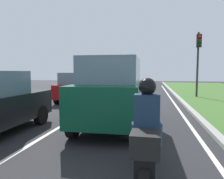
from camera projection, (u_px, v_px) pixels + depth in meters
The scene contains 9 objects.
ground_plane at pixel (113, 102), 12.39m from camera, with size 60.00×60.00×0.00m, color #262628.
lane_line_center at pixel (101, 102), 12.53m from camera, with size 0.12×32.00×0.01m, color silver.
lane_line_right_edge at pixel (175, 104), 11.71m from camera, with size 0.12×32.00×0.01m, color silver.
curb_right at pixel (184, 103), 11.61m from camera, with size 0.24×48.00×0.12m, color #9E9B93.
car_suv_ahead at pixel (113, 92), 6.99m from camera, with size 2.04×4.53×2.28m.
car_hatchback_far at pixel (77, 87), 12.78m from camera, with size 1.79×3.73×1.78m.
motorcycle at pixel (146, 151), 3.32m from camera, with size 0.41×1.90×1.01m.
rider_person at pixel (147, 112), 3.31m from camera, with size 0.50×0.40×1.16m.
traffic_light_near_right at pixel (198, 53), 14.42m from camera, with size 0.32×0.50×4.59m.
Camera 1 is at (2.29, 1.93, 1.83)m, focal length 33.14 mm.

